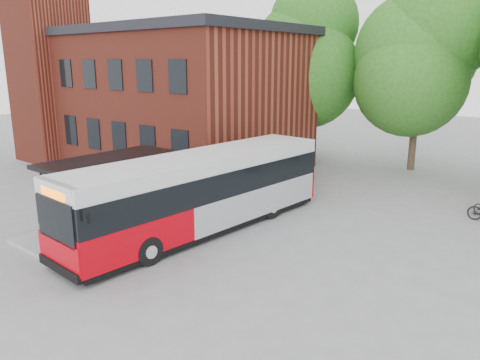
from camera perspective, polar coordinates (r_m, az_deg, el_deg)
The scene contains 7 objects.
ground at distance 17.02m, azimuth -3.21°, elevation -8.18°, with size 100.00×100.00×0.00m, color slate.
station_building at distance 31.43m, azimuth -9.92°, elevation 9.96°, with size 18.40×10.40×8.50m, color maroon, non-canonical shape.
clock_tower at distance 34.07m, azimuth -22.66°, elevation 17.61°, with size 5.20×5.20×18.20m, color maroon, non-canonical shape.
bus_shelter at distance 19.15m, azimuth -15.34°, elevation -1.52°, with size 3.60×7.00×2.90m, color black, non-canonical shape.
tree_0 at distance 32.23m, azimuth 8.25°, elevation 12.35°, with size 7.92×7.92×11.00m, color #235B18, non-canonical shape.
tree_1 at distance 30.19m, azimuth 20.89°, elevation 10.89°, with size 7.92×7.92×10.40m, color #235B18, non-canonical shape.
city_bus at distance 18.23m, azimuth -4.65°, elevation -1.59°, with size 2.56×12.00×3.05m, color #C3000C, non-canonical shape.
Camera 1 is at (10.65, -11.57, 6.48)m, focal length 35.00 mm.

